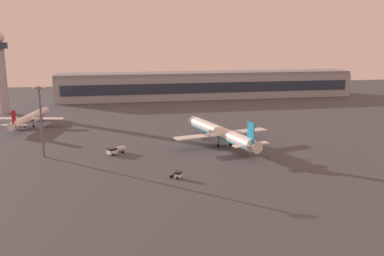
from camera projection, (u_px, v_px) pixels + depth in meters
ground_plane at (228, 152)px, 141.35m from camera, size 416.00×416.00×0.00m
terminal_building at (208, 85)px, 265.39m from camera, size 186.52×22.40×16.40m
control_tower at (1, 67)px, 207.36m from camera, size 8.00×8.00×40.85m
airplane_terminal_side at (221, 133)px, 149.21m from camera, size 36.10×46.02×11.97m
airplane_near_gate at (30, 118)px, 180.71m from camera, size 29.73×37.97×9.80m
pushback_tug at (178, 175)px, 114.87m from camera, size 3.51×3.35×2.05m
fuel_truck at (116, 150)px, 138.76m from camera, size 6.43×5.18×2.35m
apron_light_west at (41, 117)px, 132.87m from camera, size 4.80×0.90×23.09m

